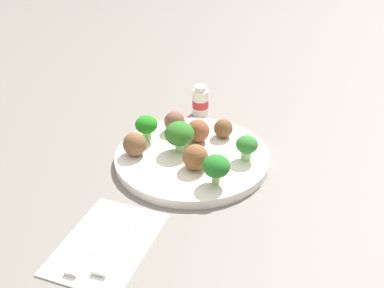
{
  "coord_description": "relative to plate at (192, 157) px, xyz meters",
  "views": [
    {
      "loc": [
        0.63,
        0.25,
        0.44
      ],
      "look_at": [
        0.0,
        0.0,
        0.04
      ],
      "focal_mm": 41.44,
      "sensor_mm": 36.0,
      "label": 1
    }
  ],
  "objects": [
    {
      "name": "broccoli_floret_mid_right",
      "position": [
        -0.02,
        0.1,
        0.04
      ],
      "size": [
        0.04,
        0.04,
        0.05
      ],
      "color": "#99CB82",
      "rests_on": "plate"
    },
    {
      "name": "fork",
      "position": [
        0.25,
        -0.01,
        -0.0
      ],
      "size": [
        0.12,
        0.03,
        0.01
      ],
      "color": "silver",
      "rests_on": "napkin"
    },
    {
      "name": "meatball_center",
      "position": [
        -0.05,
        -0.01,
        0.03
      ],
      "size": [
        0.04,
        0.04,
        0.04
      ],
      "primitive_type": "sphere",
      "color": "brown",
      "rests_on": "plate"
    },
    {
      "name": "meatball_mid_left",
      "position": [
        0.04,
        -0.09,
        0.03
      ],
      "size": [
        0.04,
        0.04,
        0.04
      ],
      "primitive_type": "sphere",
      "color": "brown",
      "rests_on": "plate"
    },
    {
      "name": "meatball_back_left",
      "position": [
        0.04,
        0.02,
        0.03
      ],
      "size": [
        0.04,
        0.04,
        0.04
      ],
      "primitive_type": "sphere",
      "color": "brown",
      "rests_on": "plate"
    },
    {
      "name": "broccoli_floret_back_left",
      "position": [
        -0.01,
        -0.1,
        0.04
      ],
      "size": [
        0.04,
        0.04,
        0.05
      ],
      "color": "#90CE6B",
      "rests_on": "plate"
    },
    {
      "name": "meatball_near_rim",
      "position": [
        -0.08,
        0.03,
        0.03
      ],
      "size": [
        0.04,
        0.04,
        0.04
      ],
      "primitive_type": "sphere",
      "color": "brown",
      "rests_on": "plate"
    },
    {
      "name": "broccoli_floret_center",
      "position": [
        0.0,
        -0.02,
        0.04
      ],
      "size": [
        0.05,
        0.05,
        0.06
      ],
      "color": "#98C382",
      "rests_on": "plate"
    },
    {
      "name": "meatball_back_right",
      "position": [
        -0.07,
        -0.06,
        0.03
      ],
      "size": [
        0.04,
        0.04,
        0.04
      ],
      "primitive_type": "sphere",
      "color": "brown",
      "rests_on": "plate"
    },
    {
      "name": "knife",
      "position": [
        0.25,
        -0.05,
        -0.0
      ],
      "size": [
        0.15,
        0.03,
        0.01
      ],
      "color": "silver",
      "rests_on": "napkin"
    },
    {
      "name": "napkin",
      "position": [
        0.24,
        -0.03,
        -0.01
      ],
      "size": [
        0.17,
        0.13,
        0.01
      ],
      "primitive_type": "cube",
      "rotation": [
        0.0,
        0.0,
        0.04
      ],
      "color": "white",
      "rests_on": "ground_plane"
    },
    {
      "name": "plate",
      "position": [
        0.0,
        0.0,
        0.0
      ],
      "size": [
        0.28,
        0.28,
        0.02
      ],
      "primitive_type": "cylinder",
      "color": "white",
      "rests_on": "ground_plane"
    },
    {
      "name": "yogurt_bottle",
      "position": [
        -0.18,
        -0.05,
        0.02
      ],
      "size": [
        0.04,
        0.04,
        0.07
      ],
      "color": "white",
      "rests_on": "ground_plane"
    },
    {
      "name": "ground_plane",
      "position": [
        0.0,
        0.0,
        -0.01
      ],
      "size": [
        4.0,
        4.0,
        0.0
      ],
      "primitive_type": "plane",
      "color": "slate"
    },
    {
      "name": "broccoli_floret_mid_left",
      "position": [
        0.07,
        0.07,
        0.04
      ],
      "size": [
        0.04,
        0.04,
        0.05
      ],
      "color": "#92BA71",
      "rests_on": "plate"
    }
  ]
}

